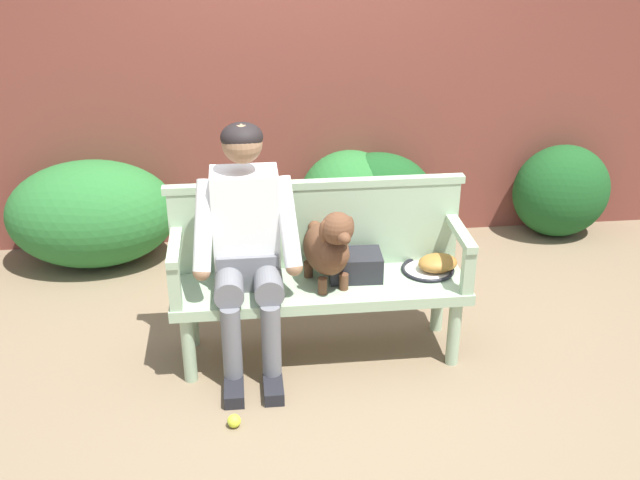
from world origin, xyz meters
name	(u,v)px	position (x,y,z in m)	size (l,w,h in m)	color
ground_plane	(320,353)	(0.00, 0.00, 0.00)	(40.00, 40.00, 0.00)	#7A664C
brick_garden_fence	(294,87)	(0.00, 1.66, 1.07)	(8.00, 0.30, 2.14)	brown
hedge_bush_far_right	(561,191)	(1.90, 1.34, 0.34)	(0.70, 0.52, 0.68)	#194C1E
hedge_bush_mid_right	(375,200)	(0.54, 1.32, 0.34)	(0.83, 0.57, 0.68)	#194C1E
hedge_bush_mid_left	(350,200)	(0.36, 1.34, 0.35)	(0.71, 0.70, 0.69)	#286B2D
hedge_bush_far_left	(92,214)	(-1.39, 1.26, 0.36)	(1.12, 0.76, 0.72)	#286B2D
garden_bench	(320,293)	(0.00, 0.00, 0.38)	(1.56, 0.46, 0.45)	#9EB793
bench_backrest	(316,223)	(0.00, 0.20, 0.70)	(1.60, 0.06, 0.50)	#9EB793
bench_armrest_left_end	(175,264)	(-0.74, -0.08, 0.65)	(0.06, 0.46, 0.28)	#9EB793
bench_armrest_right_end	(464,249)	(0.74, -0.08, 0.65)	(0.06, 0.46, 0.28)	#9EB793
person_seated	(247,240)	(-0.38, -0.01, 0.72)	(0.56, 0.63, 1.32)	black
dog_on_bench	(329,247)	(0.04, -0.04, 0.68)	(0.30, 0.46, 0.46)	brown
tennis_racket	(425,267)	(0.59, 0.09, 0.46)	(0.36, 0.58, 0.03)	black
baseball_glove	(438,263)	(0.65, 0.06, 0.49)	(0.22, 0.17, 0.09)	#9E6B2D
sports_bag	(355,265)	(0.19, 0.04, 0.52)	(0.28, 0.20, 0.14)	#232328
tennis_ball	(234,421)	(-0.48, -0.58, 0.03)	(0.07, 0.07, 0.07)	#CCDB33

